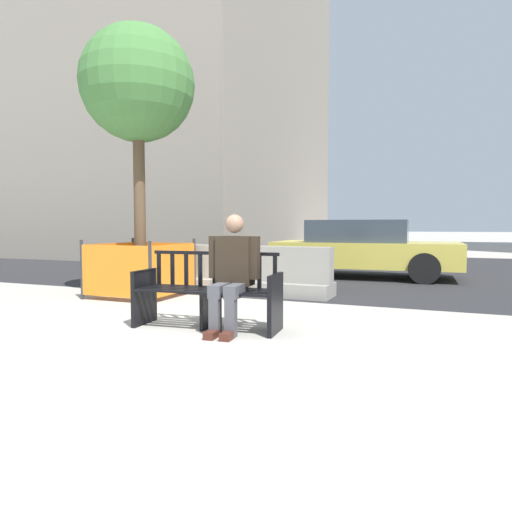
# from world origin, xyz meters

# --- Properties ---
(ground_plane) EXTENTS (200.00, 200.00, 0.00)m
(ground_plane) POSITION_xyz_m (0.00, 0.00, 0.00)
(ground_plane) COLOR #ADA89E
(street_asphalt) EXTENTS (120.00, 12.00, 0.01)m
(street_asphalt) POSITION_xyz_m (0.00, 8.70, 0.00)
(street_asphalt) COLOR #28282B
(street_asphalt) RESTS_ON ground
(street_bench) EXTENTS (1.73, 0.67, 0.88)m
(street_bench) POSITION_xyz_m (0.73, 0.54, 0.40)
(street_bench) COLOR black
(street_bench) RESTS_ON ground
(seated_person) EXTENTS (0.59, 0.75, 1.31)m
(seated_person) POSITION_xyz_m (1.06, 0.51, 0.69)
(seated_person) COLOR #2D2319
(seated_person) RESTS_ON ground
(jersey_barrier_centre) EXTENTS (2.02, 0.73, 0.84)m
(jersey_barrier_centre) POSITION_xyz_m (0.59, 3.21, 0.34)
(jersey_barrier_centre) COLOR gray
(jersey_barrier_centre) RESTS_ON ground
(jersey_barrier_left) EXTENTS (2.01, 0.72, 0.84)m
(jersey_barrier_left) POSITION_xyz_m (-1.51, 3.29, 0.34)
(jersey_barrier_left) COLOR #9E998E
(jersey_barrier_left) RESTS_ON ground
(street_tree) EXTENTS (1.88, 1.88, 4.46)m
(street_tree) POSITION_xyz_m (-1.48, 2.27, 3.49)
(street_tree) COLOR brown
(street_tree) RESTS_ON ground
(construction_fence) EXTENTS (1.37, 1.37, 0.96)m
(construction_fence) POSITION_xyz_m (-1.48, 2.27, 0.48)
(construction_fence) COLOR #2D2D33
(construction_fence) RESTS_ON ground
(car_taxi_near) EXTENTS (4.20, 2.12, 1.32)m
(car_taxi_near) POSITION_xyz_m (1.55, 6.60, 0.68)
(car_taxi_near) COLOR #DBC64C
(car_taxi_near) RESTS_ON ground
(building_far_left) EXTENTS (17.61, 8.43, 18.49)m
(building_far_left) POSITION_xyz_m (-21.10, 17.14, 9.25)
(building_far_left) COLOR gray
(building_far_left) RESTS_ON ground
(building_centre_left) EXTENTS (10.38, 12.90, 19.12)m
(building_centre_left) POSITION_xyz_m (-7.86, 14.27, 9.56)
(building_centre_left) COLOR gray
(building_centre_left) RESTS_ON ground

